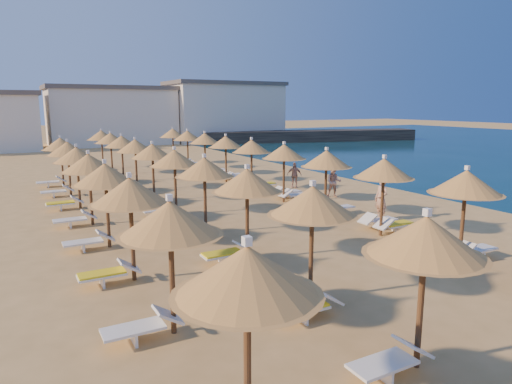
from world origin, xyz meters
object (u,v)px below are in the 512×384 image
jetty (312,136)px  parasol_row_west (188,163)px  parasol_row_east (304,156)px  beachgoer_a (381,199)px  beachgoer_c (294,175)px  beachgoer_b (334,182)px

jetty → parasol_row_west: (-30.57, -33.88, 1.84)m
jetty → parasol_row_west: bearing=-118.4°
parasol_row_east → beachgoer_a: (1.71, -3.53, -1.64)m
beachgoer_a → beachgoer_c: bearing=174.7°
parasol_row_east → parasol_row_west: (-5.87, 0.00, 0.00)m
jetty → parasol_row_east: bearing=-112.4°
jetty → beachgoer_c: (-21.86, -28.79, 0.02)m
jetty → parasol_row_west: parasol_row_west is taller
jetty → parasol_row_east: 41.97m
jetty → beachgoer_a: size_ratio=15.66×
jetty → parasol_row_east: size_ratio=0.72×
beachgoer_c → jetty: bearing=94.3°
beachgoer_a → beachgoer_b: beachgoer_a is taller
beachgoer_c → parasol_row_west: bearing=-108.2°
parasol_row_east → parasol_row_west: same height
beachgoer_b → beachgoer_c: size_ratio=1.10×
parasol_row_east → parasol_row_west: size_ratio=1.00×
parasol_row_west → beachgoer_c: parasol_row_west is taller
jetty → parasol_row_west: size_ratio=0.72×
parasol_row_east → beachgoer_c: parasol_row_east is taller
jetty → beachgoer_a: bearing=-107.9°
parasol_row_east → beachgoer_c: size_ratio=26.84×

